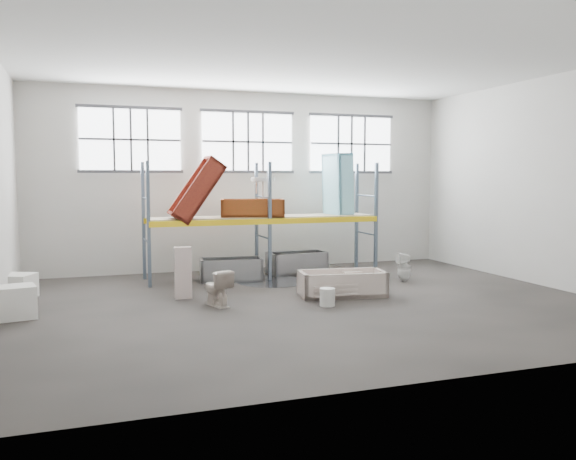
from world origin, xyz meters
name	(u,v)px	position (x,y,z in m)	size (l,w,h in m)	color
floor	(312,305)	(0.00, 0.00, -0.05)	(12.00, 10.00, 0.10)	#453F3B
ceiling	(312,56)	(0.00, 0.00, 5.05)	(12.00, 10.00, 0.10)	silver
wall_back	(247,181)	(0.00, 5.05, 2.50)	(12.00, 0.10, 5.00)	#B8B5AC
wall_front	(459,187)	(0.00, -5.05, 2.50)	(12.00, 0.10, 5.00)	#ABA79E
wall_right	(548,182)	(6.05, 0.00, 2.50)	(0.10, 10.00, 5.00)	#A5A198
window_left	(131,140)	(-3.20, 4.94, 3.60)	(2.60, 0.04, 1.60)	white
window_mid	(248,142)	(0.00, 4.94, 3.60)	(2.60, 0.04, 1.60)	white
window_right	(351,144)	(3.20, 4.94, 3.60)	(2.60, 0.04, 1.60)	white
rack_upright_la	(149,225)	(-3.00, 2.90, 1.50)	(0.08, 0.08, 3.00)	slate
rack_upright_lb	(143,221)	(-3.00, 4.10, 1.50)	(0.08, 0.08, 3.00)	slate
rack_upright_ma	(270,221)	(0.00, 2.90, 1.50)	(0.08, 0.08, 3.00)	slate
rack_upright_mb	(256,218)	(0.00, 4.10, 1.50)	(0.08, 0.08, 3.00)	slate
rack_upright_ra	(376,219)	(3.00, 2.90, 1.50)	(0.08, 0.08, 3.00)	slate
rack_upright_rb	(357,216)	(3.00, 4.10, 1.50)	(0.08, 0.08, 3.00)	slate
rack_beam_front	(270,221)	(0.00, 2.90, 1.50)	(6.00, 0.10, 0.14)	yellow
rack_beam_back	(256,218)	(0.00, 4.10, 1.50)	(6.00, 0.10, 0.14)	yellow
shelf_deck	(263,217)	(0.00, 3.50, 1.58)	(5.90, 1.10, 0.03)	gray
wet_patch	(272,281)	(0.00, 2.70, 0.00)	(1.80, 1.80, 0.00)	black
bathtub_beige	(342,283)	(0.90, 0.45, 0.28)	(1.87, 0.88, 0.55)	beige
cistern_spare	(352,280)	(1.26, 0.70, 0.28)	(0.43, 0.21, 0.41)	beige
sink_in_tub	(326,290)	(0.52, 0.47, 0.16)	(0.47, 0.47, 0.16)	#F2D2C8
toilet_beige	(217,288)	(-1.93, 0.36, 0.37)	(0.42, 0.73, 0.75)	beige
cistern_tall	(183,273)	(-2.46, 1.34, 0.56)	(0.36, 0.23, 1.12)	beige
toilet_white	(404,267)	(3.14, 1.63, 0.36)	(0.33, 0.34, 0.73)	white
steel_tub_left	(231,269)	(-0.95, 3.18, 0.28)	(1.55, 0.72, 0.57)	#919499
steel_tub_right	(297,262)	(1.04, 3.75, 0.29)	(1.57, 0.73, 0.57)	#A1A3A9
rust_tub_flat	(252,208)	(-0.31, 3.41, 1.82)	(1.62, 0.76, 0.46)	maroon
rust_tub_tilted	(197,190)	(-1.78, 3.25, 2.29)	(1.72, 0.81, 0.48)	maroon
sink_on_shelf	(263,197)	(-0.02, 3.40, 2.09)	(0.64, 0.49, 0.57)	silver
blue_tub_upright	(338,185)	(2.19, 3.63, 2.40)	(1.73, 0.81, 0.49)	#84CDE0
bucket	(327,297)	(0.19, -0.39, 0.18)	(0.31, 0.31, 0.36)	silver
carton_near	(15,302)	(-5.72, 0.53, 0.30)	(0.71, 0.61, 0.61)	silver
carton_far	(18,286)	(-5.84, 2.50, 0.26)	(0.64, 0.64, 0.53)	silver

